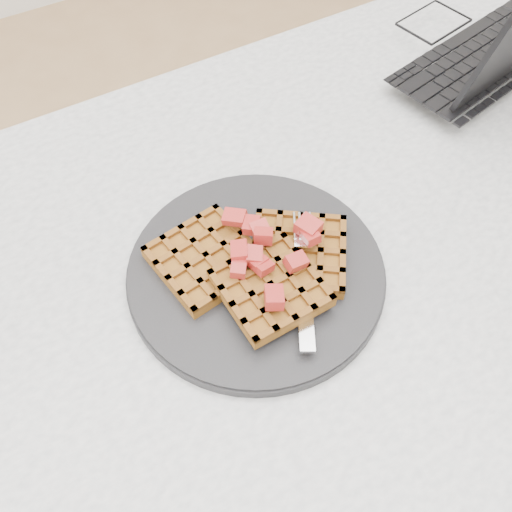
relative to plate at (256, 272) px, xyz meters
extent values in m
plane|color=tan|center=(0.15, -0.01, -0.76)|extent=(4.00, 4.00, 0.00)
cube|color=silver|center=(0.15, -0.01, -0.02)|extent=(1.20, 0.80, 0.03)
cube|color=white|center=(0.70, 0.34, -0.40)|extent=(0.06, 0.06, 0.72)
cylinder|color=black|center=(0.00, 0.00, 0.00)|extent=(0.30, 0.30, 0.02)
imported|color=black|center=(0.49, 0.20, 0.01)|extent=(0.38, 0.28, 0.03)
camera|label=1|loc=(-0.18, -0.31, 0.54)|focal=40.00mm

